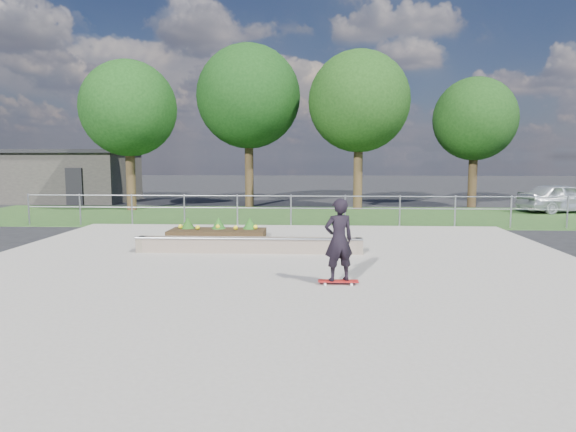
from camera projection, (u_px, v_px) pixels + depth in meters
The scene contains 13 objects.
ground at pixel (276, 272), 11.63m from camera, with size 120.00×120.00×0.00m, color black.
grass_verge at pixel (295, 216), 22.54m from camera, with size 30.00×8.00×0.02m, color #25451B.
concrete_slab at pixel (276, 270), 11.63m from camera, with size 15.00×15.00×0.06m, color gray.
fence at pixel (291, 206), 18.98m from camera, with size 20.06×0.06×1.20m.
building at pixel (61, 175), 30.03m from camera, with size 8.40×5.40×3.00m.
tree_far_left at pixel (128, 109), 24.38m from camera, with size 4.55×4.55×7.15m.
tree_mid_left at pixel (249, 97), 26.00m from camera, with size 5.25×5.25×8.25m.
tree_mid_right at pixel (359, 102), 24.77m from camera, with size 4.90×4.90×7.70m.
tree_far_right at pixel (475, 119), 26.04m from camera, with size 4.20×4.20×6.60m.
grind_ledge at pixel (249, 245), 13.61m from camera, with size 6.00×0.44×0.43m.
planter_bed at pixel (218, 231), 16.19m from camera, with size 3.00×1.20×0.61m.
skateboarder at pixel (339, 240), 10.11m from camera, with size 0.80×0.57×1.72m.
parked_car at pixel (562, 198), 23.83m from camera, with size 1.62×4.02×1.37m, color silver.
Camera 1 is at (0.86, -11.38, 2.60)m, focal length 32.00 mm.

